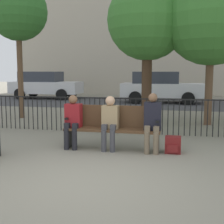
{
  "coord_description": "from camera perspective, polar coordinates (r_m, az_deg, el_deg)",
  "views": [
    {
      "loc": [
        1.35,
        -4.27,
        1.65
      ],
      "look_at": [
        0.0,
        2.04,
        0.8
      ],
      "focal_mm": 50.0,
      "sensor_mm": 36.0,
      "label": 1
    }
  ],
  "objects": [
    {
      "name": "seated_person_2",
      "position": [
        6.36,
        7.41,
        -1.44
      ],
      "size": [
        0.34,
        0.39,
        1.21
      ],
      "color": "brown",
      "rests_on": "ground"
    },
    {
      "name": "street_surface",
      "position": [
        16.41,
        7.32,
        1.67
      ],
      "size": [
        24.0,
        6.0,
        0.01
      ],
      "color": "#3D3D3F",
      "rests_on": "ground"
    },
    {
      "name": "seated_person_1",
      "position": [
        6.49,
        -0.39,
        -1.48
      ],
      "size": [
        0.34,
        0.39,
        1.14
      ],
      "color": "#3D3D42",
      "rests_on": "ground"
    },
    {
      "name": "park_bench",
      "position": [
        6.64,
        0.15,
        -2.47
      ],
      "size": [
        2.02,
        0.45,
        0.92
      ],
      "color": "#4C331E",
      "rests_on": "ground"
    },
    {
      "name": "backpack",
      "position": [
        6.45,
        11.08,
        -5.92
      ],
      "size": [
        0.31,
        0.28,
        0.34
      ],
      "color": "maroon",
      "rests_on": "ground"
    },
    {
      "name": "tree_2",
      "position": [
        10.22,
        6.51,
        16.24
      ],
      "size": [
        2.54,
        2.54,
        4.51
      ],
      "color": "#422D1E",
      "rests_on": "ground"
    },
    {
      "name": "ground_plane",
      "position": [
        4.77,
        -5.28,
        -12.75
      ],
      "size": [
        80.0,
        80.0,
        0.0
      ],
      "primitive_type": "plane",
      "color": "gray"
    },
    {
      "name": "tree_0",
      "position": [
        11.63,
        -16.82,
        17.12
      ],
      "size": [
        2.01,
        2.01,
        4.69
      ],
      "color": "brown",
      "rests_on": "ground"
    },
    {
      "name": "fence_railing",
      "position": [
        8.28,
        2.48,
        -0.08
      ],
      "size": [
        9.01,
        0.03,
        0.95
      ],
      "color": "black",
      "rests_on": "ground"
    },
    {
      "name": "tree_1",
      "position": [
        10.09,
        17.76,
        16.19
      ],
      "size": [
        2.87,
        2.87,
        4.68
      ],
      "color": "brown",
      "rests_on": "ground"
    },
    {
      "name": "parked_car_0",
      "position": [
        16.51,
        8.87,
        4.6
      ],
      "size": [
        4.2,
        1.94,
        1.62
      ],
      "color": "silver",
      "rests_on": "ground"
    },
    {
      "name": "seated_person_0",
      "position": [
        6.71,
        -7.18,
        -1.23
      ],
      "size": [
        0.34,
        0.39,
        1.14
      ],
      "color": "black",
      "rests_on": "ground"
    },
    {
      "name": "parked_car_2",
      "position": [
        19.3,
        -12.18,
        4.92
      ],
      "size": [
        4.2,
        1.94,
        1.62
      ],
      "color": "silver",
      "rests_on": "ground"
    }
  ]
}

